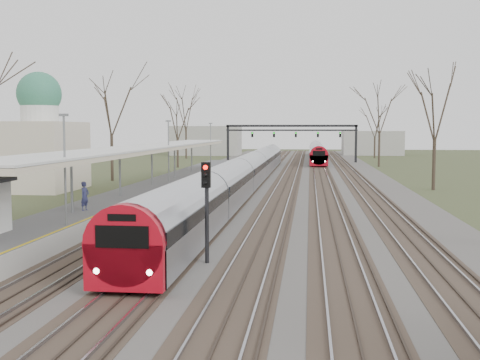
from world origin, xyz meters
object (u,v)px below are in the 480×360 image
object	(u,v)px
passenger	(85,196)
signal_post	(206,197)
train_near	(247,171)
train_far	(317,151)

from	to	relation	value
passenger	signal_post	xyz separation A→B (m)	(7.94, -7.74, 0.94)
signal_post	train_near	bearing A→B (deg)	93.11
train_near	signal_post	world-z (taller)	signal_post
train_far	passenger	xyz separation A→B (m)	(-13.19, -75.05, 0.31)
train_near	train_far	bearing A→B (deg)	82.12
train_far	signal_post	xyz separation A→B (m)	(-5.25, -82.79, 1.25)
train_far	signal_post	size ratio (longest dim) A/B	11.03
passenger	signal_post	distance (m)	11.13
train_near	passenger	size ratio (longest dim) A/B	47.62
train_near	train_far	world-z (taller)	same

